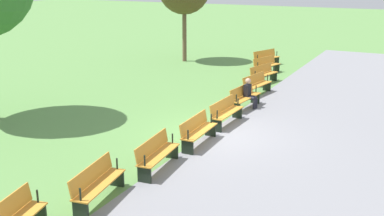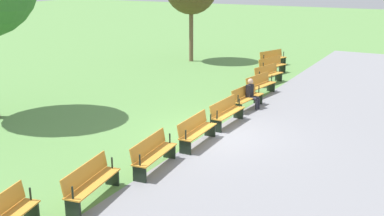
# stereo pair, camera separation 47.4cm
# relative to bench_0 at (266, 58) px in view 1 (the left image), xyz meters

# --- Properties ---
(ground_plane) EXTENTS (120.00, 120.00, 0.00)m
(ground_plane) POSITION_rel_bench_0_xyz_m (12.25, 2.22, -0.48)
(ground_plane) COLOR #5B8C47
(path_paving) EXTENTS (39.22, 6.32, 0.01)m
(path_paving) POSITION_rel_bench_0_xyz_m (12.25, 5.13, -0.47)
(path_paving) COLOR gray
(path_paving) RESTS_ON ground
(bench_0) EXTENTS (1.95, 1.09, 0.89)m
(bench_0) POSITION_rel_bench_0_xyz_m (0.00, 0.00, 0.00)
(bench_0) COLOR orange
(bench_0) RESTS_ON ground
(bench_1) EXTENTS (1.96, 0.99, 0.89)m
(bench_1) POSITION_rel_bench_0_xyz_m (2.16, 0.71, 0.00)
(bench_1) COLOR orange
(bench_1) RESTS_ON ground
(bench_2) EXTENTS (1.96, 0.88, 0.89)m
(bench_2) POSITION_rel_bench_0_xyz_m (4.36, 1.28, 0.00)
(bench_2) COLOR orange
(bench_2) RESTS_ON ground
(bench_3) EXTENTS (1.95, 0.77, 0.89)m
(bench_3) POSITION_rel_bench_0_xyz_m (6.59, 1.71, 0.00)
(bench_3) COLOR orange
(bench_3) RESTS_ON ground
(bench_4) EXTENTS (1.94, 0.65, 0.89)m
(bench_4) POSITION_rel_bench_0_xyz_m (8.84, 1.99, 0.00)
(bench_4) COLOR orange
(bench_4) RESTS_ON ground
(bench_5) EXTENTS (1.91, 0.53, 0.89)m
(bench_5) POSITION_rel_bench_0_xyz_m (11.11, 2.14, 0.00)
(bench_5) COLOR orange
(bench_5) RESTS_ON ground
(bench_6) EXTENTS (1.91, 0.53, 0.89)m
(bench_6) POSITION_rel_bench_0_xyz_m (13.38, 2.14, 0.00)
(bench_6) COLOR orange
(bench_6) RESTS_ON ground
(bench_7) EXTENTS (1.94, 0.65, 0.89)m
(bench_7) POSITION_rel_bench_0_xyz_m (15.65, 1.99, 0.00)
(bench_7) COLOR orange
(bench_7) RESTS_ON ground
(bench_8) EXTENTS (1.95, 0.77, 0.89)m
(bench_8) POSITION_rel_bench_0_xyz_m (17.90, 1.71, 0.00)
(bench_8) COLOR orange
(bench_8) RESTS_ON ground
(person_seated) EXTENTS (0.36, 0.54, 1.20)m
(person_seated) POSITION_rel_bench_0_xyz_m (8.71, 2.15, 0.16)
(person_seated) COLOR black
(person_seated) RESTS_ON ground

